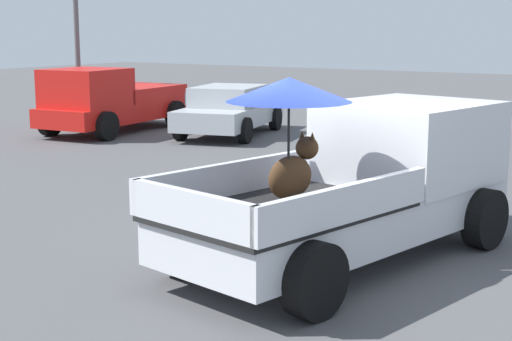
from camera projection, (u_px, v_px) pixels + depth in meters
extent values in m
plane|color=#4C4C4F|center=(343.00, 261.00, 9.66)|extent=(80.00, 80.00, 0.00)
cylinder|color=black|center=(364.00, 196.00, 11.49)|extent=(0.84, 0.43, 0.80)
cylinder|color=black|center=(485.00, 219.00, 10.14)|extent=(0.84, 0.43, 0.80)
cylinder|color=black|center=(186.00, 242.00, 9.02)|extent=(0.84, 0.43, 0.80)
cylinder|color=black|center=(314.00, 280.00, 7.68)|extent=(0.84, 0.43, 0.80)
cube|color=silver|center=(344.00, 217.00, 9.55)|extent=(5.26, 2.76, 0.50)
cube|color=silver|center=(409.00, 142.00, 10.39)|extent=(2.43, 2.24, 1.08)
cube|color=#4C606B|center=(449.00, 121.00, 11.06)|extent=(0.40, 1.70, 0.64)
cube|color=black|center=(282.00, 210.00, 8.69)|extent=(3.11, 2.36, 0.06)
cube|color=silver|center=(226.00, 179.00, 9.28)|extent=(2.76, 0.65, 0.40)
cube|color=silver|center=(348.00, 203.00, 8.02)|extent=(2.76, 0.65, 0.40)
cube|color=silver|center=(192.00, 211.00, 7.70)|extent=(0.46, 1.82, 0.40)
ellipsoid|color=#472D19|center=(290.00, 177.00, 9.08)|extent=(0.73, 0.45, 0.52)
sphere|color=#472D19|center=(307.00, 148.00, 9.23)|extent=(0.33, 0.33, 0.28)
cone|color=#472D19|center=(302.00, 136.00, 9.26)|extent=(0.11, 0.11, 0.12)
cone|color=#472D19|center=(312.00, 137.00, 9.15)|extent=(0.11, 0.11, 0.12)
cylinder|color=black|center=(289.00, 150.00, 8.95)|extent=(0.04, 0.04, 1.20)
cone|color=#1E33B7|center=(289.00, 90.00, 8.82)|extent=(1.73, 1.73, 0.28)
cylinder|color=black|center=(107.00, 126.00, 19.74)|extent=(0.78, 0.33, 0.76)
cylinder|color=black|center=(50.00, 122.00, 20.60)|extent=(0.78, 0.33, 0.76)
cylinder|color=black|center=(175.00, 114.00, 22.53)|extent=(0.78, 0.33, 0.76)
cylinder|color=black|center=(123.00, 111.00, 23.39)|extent=(0.78, 0.33, 0.76)
cube|color=red|center=(115.00, 112.00, 21.53)|extent=(4.95, 2.24, 0.50)
cube|color=red|center=(86.00, 88.00, 20.35)|extent=(2.06, 1.97, 1.00)
cube|color=red|center=(136.00, 93.00, 22.32)|extent=(2.86, 2.05, 0.40)
cylinder|color=black|center=(217.00, 116.00, 22.35)|extent=(0.69, 0.38, 0.66)
cylinder|color=black|center=(275.00, 118.00, 21.83)|extent=(0.69, 0.38, 0.66)
cylinder|color=black|center=(181.00, 128.00, 19.83)|extent=(0.69, 0.38, 0.66)
cylinder|color=black|center=(245.00, 130.00, 19.30)|extent=(0.69, 0.38, 0.66)
cube|color=#ADB2B7|center=(230.00, 115.00, 20.79)|extent=(4.61, 2.81, 0.52)
cube|color=#ADB2B7|center=(229.00, 97.00, 20.60)|extent=(2.44, 2.09, 0.56)
cube|color=#4C606B|center=(229.00, 97.00, 20.60)|extent=(2.40, 2.15, 0.32)
cylinder|color=#59595B|center=(77.00, 50.00, 23.30)|extent=(0.16, 0.16, 4.41)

